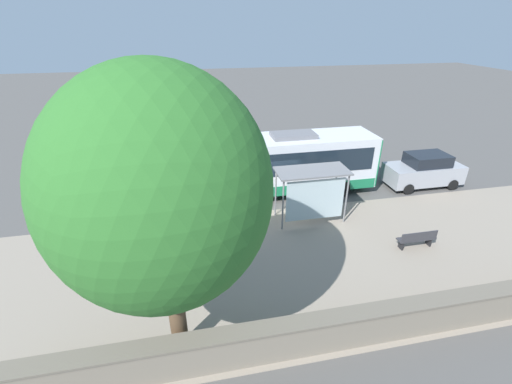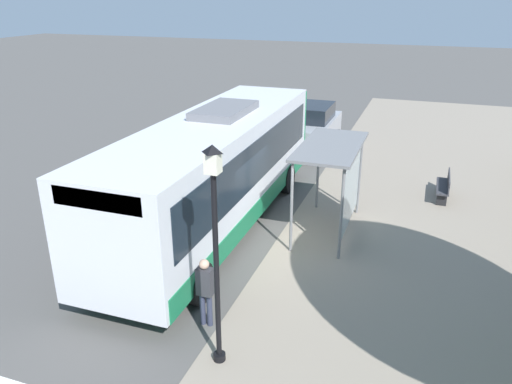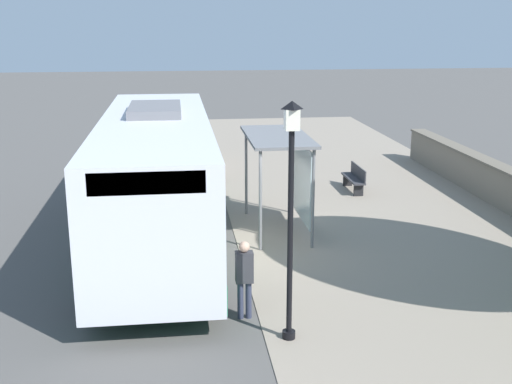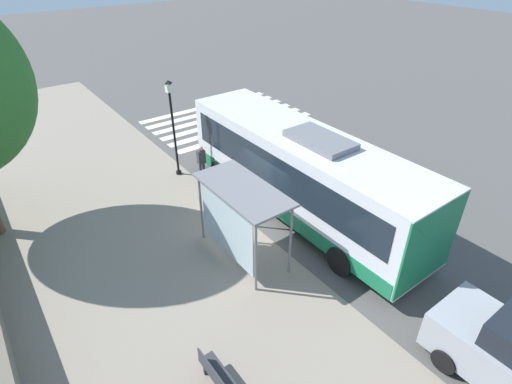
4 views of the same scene
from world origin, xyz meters
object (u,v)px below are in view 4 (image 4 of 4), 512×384
at_px(bus, 301,171).
at_px(street_lamp_near, 173,122).
at_px(pedestrian, 201,160).
at_px(bench, 222,382).
at_px(bus_shelter, 239,203).

distance_m(bus, street_lamp_near, 6.06).
relative_size(pedestrian, bench, 0.93).
height_order(bench, street_lamp_near, street_lamp_near).
bearing_deg(pedestrian, bench, -117.63).
height_order(pedestrian, street_lamp_near, street_lamp_near).
xyz_separation_m(pedestrian, bench, (-4.76, -9.10, -0.44)).
bearing_deg(pedestrian, bus_shelter, -107.15).
xyz_separation_m(bus, bench, (-6.50, -4.57, -1.35)).
bearing_deg(bus, pedestrian, 110.92).
height_order(bus, street_lamp_near, street_lamp_near).
relative_size(bus_shelter, bench, 2.03).
bearing_deg(bench, bus_shelter, 50.44).
bearing_deg(bus_shelter, bus, 13.10).
bearing_deg(bench, pedestrian, 62.37).
xyz_separation_m(bench, street_lamp_near, (4.05, 10.06, 2.10)).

